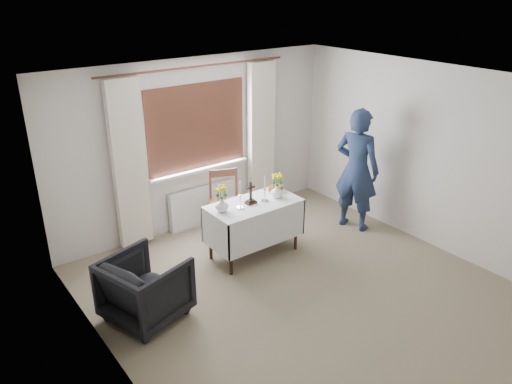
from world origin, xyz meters
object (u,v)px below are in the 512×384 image
(armchair, at_px, (146,288))
(flower_vase_right, at_px, (277,191))
(wooden_chair, at_px, (227,205))
(flower_vase_left, at_px, (222,205))
(altar_table, at_px, (254,229))
(person, at_px, (357,170))
(wooden_cross, at_px, (251,193))

(armchair, xyz_separation_m, flower_vase_right, (2.13, 0.36, 0.48))
(wooden_chair, distance_m, flower_vase_right, 0.86)
(armchair, relative_size, flower_vase_left, 4.46)
(altar_table, bearing_deg, person, -7.70)
(armchair, bearing_deg, person, -104.18)
(altar_table, xyz_separation_m, person, (1.70, -0.23, 0.53))
(wooden_chair, bearing_deg, altar_table, -69.18)
(wooden_chair, relative_size, flower_vase_right, 5.64)
(altar_table, height_order, person, person)
(wooden_chair, xyz_separation_m, armchair, (-1.77, -1.06, -0.12))
(wooden_cross, height_order, flower_vase_left, wooden_cross)
(armchair, bearing_deg, flower_vase_left, -88.27)
(flower_vase_left, bearing_deg, wooden_cross, -2.75)
(armchair, height_order, wooden_cross, wooden_cross)
(altar_table, height_order, wooden_cross, wooden_cross)
(flower_vase_left, bearing_deg, wooden_chair, 52.56)
(person, bearing_deg, armchair, 74.50)
(flower_vase_right, bearing_deg, wooden_chair, 117.33)
(altar_table, bearing_deg, armchair, -167.43)
(altar_table, height_order, flower_vase_left, flower_vase_left)
(altar_table, height_order, armchair, altar_table)
(wooden_cross, xyz_separation_m, flower_vase_right, (0.40, -0.05, -0.06))
(altar_table, bearing_deg, wooden_cross, 147.51)
(wooden_chair, distance_m, flower_vase_left, 0.86)
(wooden_chair, relative_size, flower_vase_left, 5.37)
(wooden_cross, relative_size, flower_vase_left, 1.65)
(wooden_chair, height_order, armchair, wooden_chair)
(wooden_chair, xyz_separation_m, flower_vase_left, (-0.47, -0.62, 0.36))
(altar_table, bearing_deg, flower_vase_left, 174.77)
(armchair, relative_size, flower_vase_right, 4.67)
(flower_vase_left, bearing_deg, flower_vase_right, -5.07)
(wooden_cross, bearing_deg, armchair, -167.90)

